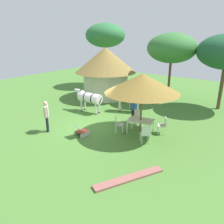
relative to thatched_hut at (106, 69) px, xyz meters
name	(u,v)px	position (x,y,z in m)	size (l,w,h in m)	color
ground_plane	(98,127)	(3.57, -5.36, -2.33)	(36.00, 36.00, 0.00)	#487831
thatched_hut	(106,69)	(0.00, 0.00, 0.00)	(4.91, 4.91, 4.05)	beige
shade_umbrella	(142,83)	(5.91, -4.64, 0.36)	(3.80, 3.80, 3.18)	brown
patio_dining_table	(141,121)	(5.91, -4.64, -1.68)	(1.49, 1.14, 0.74)	silver
patio_chair_east_end	(118,123)	(4.89, -5.27, -1.81)	(0.59, 0.59, 0.90)	silver
patio_chair_near_lawn	(146,133)	(6.70, -5.54, -1.81)	(0.61, 0.61, 0.90)	silver
patio_chair_west_end	(163,124)	(6.92, -3.99, -1.81)	(0.59, 0.60, 0.90)	white
patio_chair_near_hut	(138,116)	(5.21, -3.66, -1.81)	(0.60, 0.60, 0.90)	silver
guest_beside_umbrella	(133,107)	(4.76, -3.47, -1.39)	(0.37, 0.51, 1.56)	black
standing_watcher	(46,114)	(1.77, -7.44, -1.30)	(0.48, 0.47, 1.71)	black
striped_lounge_chair	(81,131)	(3.59, -6.75, -2.07)	(0.62, 0.84, 0.66)	#D6533A
zebra_nearest_camera	(130,98)	(3.56, -1.99, -1.36)	(2.12, 1.21, 1.50)	silver
zebra_by_umbrella	(89,98)	(1.43, -3.65, -1.35)	(2.33, 0.71, 1.52)	silver
acacia_tree_left_background	(172,48)	(4.70, 1.84, 1.71)	(3.59, 3.59, 5.13)	brown
acacia_tree_far_lawn	(105,35)	(-2.79, 3.61, 2.55)	(3.81, 3.81, 6.04)	brown
brick_patio_kerb	(129,178)	(7.60, -8.43, -2.29)	(2.80, 0.36, 0.08)	#945950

